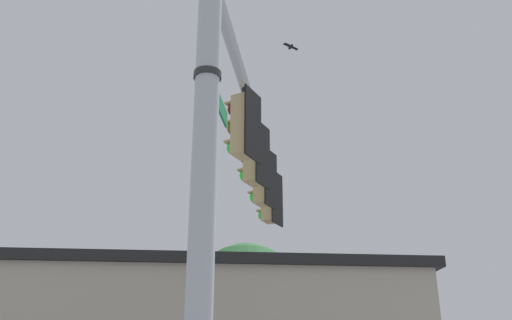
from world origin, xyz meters
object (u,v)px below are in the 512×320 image
at_px(traffic_light_mid_inner, 254,156).
at_px(bird_flying, 291,47).
at_px(traffic_light_arm_end, 269,199).
at_px(street_name_sign, 213,89).
at_px(traffic_light_nearest_pole, 243,126).
at_px(traffic_light_mid_outer, 262,180).

height_order(traffic_light_mid_inner, bird_flying, bird_flying).
height_order(traffic_light_mid_inner, traffic_light_arm_end, same).
xyz_separation_m(traffic_light_mid_inner, street_name_sign, (-3.45, -1.25, -0.61)).
bearing_deg(traffic_light_mid_inner, street_name_sign, -160.08).
xyz_separation_m(traffic_light_nearest_pole, traffic_light_mid_outer, (2.43, 0.87, 0.00)).
distance_m(traffic_light_arm_end, bird_flying, 3.86).
xyz_separation_m(traffic_light_nearest_pole, traffic_light_mid_inner, (1.22, 0.43, 0.00)).
xyz_separation_m(traffic_light_nearest_pole, traffic_light_arm_end, (3.65, 1.30, 0.00)).
relative_size(traffic_light_nearest_pole, street_name_sign, 1.02).
bearing_deg(traffic_light_mid_outer, traffic_light_nearest_pole, -160.38).
bearing_deg(traffic_light_mid_outer, traffic_light_mid_inner, -160.38).
bearing_deg(street_name_sign, bird_flying, 14.14).
bearing_deg(bird_flying, traffic_light_nearest_pole, -169.76).
xyz_separation_m(traffic_light_mid_outer, street_name_sign, (-4.66, -1.68, -0.61)).
bearing_deg(traffic_light_mid_outer, street_name_sign, -160.16).
height_order(traffic_light_mid_inner, traffic_light_mid_outer, same).
bearing_deg(bird_flying, traffic_light_mid_outer, 168.92).
bearing_deg(traffic_light_arm_end, traffic_light_mid_inner, -160.38).
distance_m(traffic_light_mid_outer, bird_flying, 3.97).
relative_size(traffic_light_nearest_pole, bird_flying, 3.91).
height_order(street_name_sign, bird_flying, bird_flying).
height_order(traffic_light_mid_outer, bird_flying, bird_flying).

